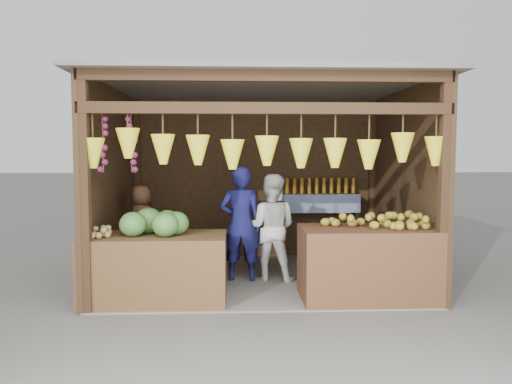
{
  "coord_description": "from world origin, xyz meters",
  "views": [
    {
      "loc": [
        -0.34,
        -6.77,
        1.71
      ],
      "look_at": [
        -0.06,
        -0.1,
        1.21
      ],
      "focal_mm": 35.0,
      "sensor_mm": 36.0,
      "label": 1
    }
  ],
  "objects_px": {
    "counter_left": "(156,268)",
    "counter_right": "(368,264)",
    "woman_standing": "(271,227)",
    "vendor_seated": "(141,222)",
    "man_standing": "(241,224)"
  },
  "relations": [
    {
      "from": "counter_left",
      "to": "woman_standing",
      "type": "relative_size",
      "value": 1.12
    },
    {
      "from": "counter_left",
      "to": "woman_standing",
      "type": "bearing_deg",
      "value": 34.05
    },
    {
      "from": "woman_standing",
      "to": "counter_right",
      "type": "bearing_deg",
      "value": 152.33
    },
    {
      "from": "woman_standing",
      "to": "man_standing",
      "type": "bearing_deg",
      "value": 22.53
    },
    {
      "from": "counter_left",
      "to": "counter_right",
      "type": "distance_m",
      "value": 2.48
    },
    {
      "from": "counter_left",
      "to": "man_standing",
      "type": "bearing_deg",
      "value": 41.92
    },
    {
      "from": "counter_left",
      "to": "counter_right",
      "type": "relative_size",
      "value": 1.03
    },
    {
      "from": "woman_standing",
      "to": "vendor_seated",
      "type": "height_order",
      "value": "woman_standing"
    },
    {
      "from": "man_standing",
      "to": "vendor_seated",
      "type": "bearing_deg",
      "value": -2.0
    },
    {
      "from": "counter_left",
      "to": "counter_right",
      "type": "xyz_separation_m",
      "value": [
        2.48,
        -0.03,
        0.04
      ]
    },
    {
      "from": "counter_left",
      "to": "vendor_seated",
      "type": "distance_m",
      "value": 1.23
    },
    {
      "from": "vendor_seated",
      "to": "man_standing",
      "type": "bearing_deg",
      "value": -143.78
    },
    {
      "from": "woman_standing",
      "to": "vendor_seated",
      "type": "relative_size",
      "value": 1.43
    },
    {
      "from": "woman_standing",
      "to": "vendor_seated",
      "type": "xyz_separation_m",
      "value": [
        -1.78,
        0.15,
        0.06
      ]
    },
    {
      "from": "counter_right",
      "to": "man_standing",
      "type": "xyz_separation_m",
      "value": [
        -1.48,
        0.92,
        0.35
      ]
    }
  ]
}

